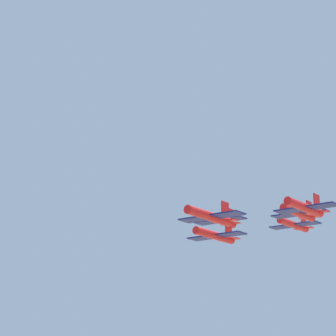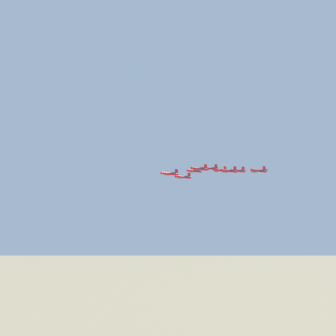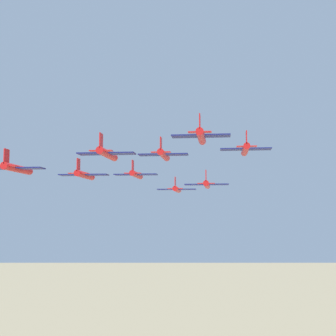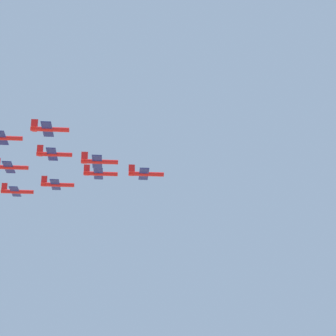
{
  "view_description": "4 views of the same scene",
  "coord_description": "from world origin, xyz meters",
  "px_view_note": "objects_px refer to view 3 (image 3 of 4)",
  "views": [
    {
      "loc": [
        -78.1,
        -43.63,
        88.36
      ],
      "look_at": [
        -7.12,
        5.52,
        113.02
      ],
      "focal_mm": 85.0,
      "sensor_mm": 36.0,
      "label": 1
    },
    {
      "loc": [
        -77.74,
        -113.53,
        85.21
      ],
      "look_at": [
        -5.6,
        0.63,
        109.72
      ],
      "focal_mm": 35.0,
      "sensor_mm": 36.0,
      "label": 2
    },
    {
      "loc": [
        91.35,
        8.45,
        102.56
      ],
      "look_at": [
        -4.48,
        0.38,
        112.18
      ],
      "focal_mm": 50.0,
      "sensor_mm": 36.0,
      "label": 3
    },
    {
      "loc": [
        7.52,
        147.03,
        53.1
      ],
      "look_at": [
        -8.83,
        3.51,
        108.95
      ],
      "focal_mm": 70.0,
      "sensor_mm": 36.0,
      "label": 4
    }
  ],
  "objects_px": {
    "jet_7": "(107,154)",
    "jet_5": "(246,149)",
    "jet_4": "(163,155)",
    "jet_1": "(136,174)",
    "jet_6": "(16,168)",
    "jet_3": "(84,175)",
    "jet_0": "(177,189)",
    "jet_8": "(201,136)",
    "jet_2": "(207,184)"
  },
  "relations": [
    {
      "from": "jet_5",
      "to": "jet_8",
      "type": "bearing_deg",
      "value": -120.47
    },
    {
      "from": "jet_6",
      "to": "jet_5",
      "type": "bearing_deg",
      "value": 18.78
    },
    {
      "from": "jet_8",
      "to": "jet_0",
      "type": "bearing_deg",
      "value": 101.09
    },
    {
      "from": "jet_5",
      "to": "jet_1",
      "type": "bearing_deg",
      "value": 150.46
    },
    {
      "from": "jet_4",
      "to": "jet_8",
      "type": "relative_size",
      "value": 1.0
    },
    {
      "from": "jet_3",
      "to": "jet_0",
      "type": "bearing_deg",
      "value": 59.53
    },
    {
      "from": "jet_1",
      "to": "jet_8",
      "type": "height_order",
      "value": "jet_8"
    },
    {
      "from": "jet_4",
      "to": "jet_7",
      "type": "xyz_separation_m",
      "value": [
        10.71,
        -6.75,
        -1.17
      ]
    },
    {
      "from": "jet_1",
      "to": "jet_4",
      "type": "distance_m",
      "value": 12.85
    },
    {
      "from": "jet_2",
      "to": "jet_0",
      "type": "bearing_deg",
      "value": 120.47
    },
    {
      "from": "jet_0",
      "to": "jet_6",
      "type": "bearing_deg",
      "value": -120.47
    },
    {
      "from": "jet_7",
      "to": "jet_5",
      "type": "bearing_deg",
      "value": 29.54
    },
    {
      "from": "jet_0",
      "to": "jet_8",
      "type": "distance_m",
      "value": 33.79
    },
    {
      "from": "jet_4",
      "to": "jet_5",
      "type": "bearing_deg",
      "value": 0.0
    },
    {
      "from": "jet_6",
      "to": "jet_8",
      "type": "relative_size",
      "value": 1.0
    },
    {
      "from": "jet_3",
      "to": "jet_8",
      "type": "bearing_deg",
      "value": -29.54
    },
    {
      "from": "jet_2",
      "to": "jet_7",
      "type": "xyz_separation_m",
      "value": [
        21.42,
        -13.51,
        2.9
      ]
    },
    {
      "from": "jet_5",
      "to": "jet_6",
      "type": "height_order",
      "value": "jet_5"
    },
    {
      "from": "jet_1",
      "to": "jet_3",
      "type": "bearing_deg",
      "value": -120.47
    },
    {
      "from": "jet_6",
      "to": "jet_0",
      "type": "bearing_deg",
      "value": 59.53
    },
    {
      "from": "jet_2",
      "to": "jet_8",
      "type": "xyz_separation_m",
      "value": [
        21.82,
        -0.67,
        5.08
      ]
    },
    {
      "from": "jet_2",
      "to": "jet_4",
      "type": "bearing_deg",
      "value": -120.47
    },
    {
      "from": "jet_0",
      "to": "jet_3",
      "type": "xyz_separation_m",
      "value": [
        21.42,
        -13.51,
        1.23
      ]
    },
    {
      "from": "jet_0",
      "to": "jet_7",
      "type": "height_order",
      "value": "jet_7"
    },
    {
      "from": "jet_0",
      "to": "jet_4",
      "type": "xyz_separation_m",
      "value": [
        21.82,
        -0.67,
        4.31
      ]
    },
    {
      "from": "jet_1",
      "to": "jet_6",
      "type": "distance_m",
      "value": 25.34
    },
    {
      "from": "jet_1",
      "to": "jet_7",
      "type": "distance_m",
      "value": 21.85
    },
    {
      "from": "jet_0",
      "to": "jet_6",
      "type": "xyz_separation_m",
      "value": [
        32.13,
        -20.26,
        1.28
      ]
    },
    {
      "from": "jet_1",
      "to": "jet_8",
      "type": "relative_size",
      "value": 1.0
    },
    {
      "from": "jet_3",
      "to": "jet_5",
      "type": "height_order",
      "value": "jet_5"
    },
    {
      "from": "jet_1",
      "to": "jet_8",
      "type": "distance_m",
      "value": 25.52
    },
    {
      "from": "jet_1",
      "to": "jet_5",
      "type": "relative_size",
      "value": 1.0
    },
    {
      "from": "jet_4",
      "to": "jet_8",
      "type": "distance_m",
      "value": 12.7
    },
    {
      "from": "jet_4",
      "to": "jet_7",
      "type": "bearing_deg",
      "value": -120.47
    },
    {
      "from": "jet_5",
      "to": "jet_6",
      "type": "xyz_separation_m",
      "value": [
        9.92,
        -32.42,
        -3.7
      ]
    },
    {
      "from": "jet_1",
      "to": "jet_7",
      "type": "height_order",
      "value": "jet_7"
    },
    {
      "from": "jet_2",
      "to": "jet_6",
      "type": "bearing_deg",
      "value": -139.64
    },
    {
      "from": "jet_0",
      "to": "jet_5",
      "type": "bearing_deg",
      "value": -59.53
    },
    {
      "from": "jet_0",
      "to": "jet_6",
      "type": "height_order",
      "value": "jet_6"
    },
    {
      "from": "jet_0",
      "to": "jet_7",
      "type": "relative_size",
      "value": 1.0
    },
    {
      "from": "jet_7",
      "to": "jet_8",
      "type": "relative_size",
      "value": 1.0
    },
    {
      "from": "jet_3",
      "to": "jet_6",
      "type": "distance_m",
      "value": 12.66
    },
    {
      "from": "jet_4",
      "to": "jet_3",
      "type": "bearing_deg",
      "value": 180.0
    },
    {
      "from": "jet_8",
      "to": "jet_2",
      "type": "bearing_deg",
      "value": 90.0
    },
    {
      "from": "jet_2",
      "to": "jet_7",
      "type": "distance_m",
      "value": 25.49
    },
    {
      "from": "jet_3",
      "to": "jet_4",
      "type": "height_order",
      "value": "jet_4"
    },
    {
      "from": "jet_4",
      "to": "jet_1",
      "type": "bearing_deg",
      "value": 120.47
    },
    {
      "from": "jet_3",
      "to": "jet_8",
      "type": "distance_m",
      "value": 22.51
    },
    {
      "from": "jet_4",
      "to": "jet_7",
      "type": "relative_size",
      "value": 1.0
    },
    {
      "from": "jet_5",
      "to": "jet_8",
      "type": "relative_size",
      "value": 1.0
    }
  ]
}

